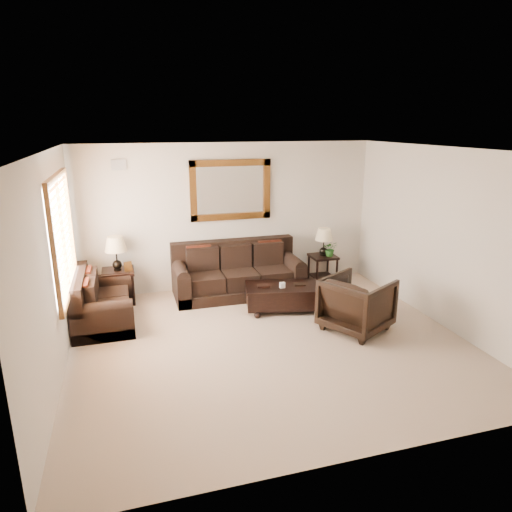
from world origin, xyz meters
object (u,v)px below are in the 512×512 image
object	(u,v)px
sofa	(237,275)
loveseat	(100,305)
end_table_left	(117,260)
end_table_right	(323,247)
armchair	(357,301)
coffee_table	(283,295)

from	to	relation	value
sofa	loveseat	bearing A→B (deg)	-163.79
sofa	end_table_left	bearing A→B (deg)	176.02
end_table_right	sofa	bearing A→B (deg)	-174.53
armchair	coffee_table	bearing A→B (deg)	7.88
loveseat	armchair	size ratio (longest dim) A/B	1.63
loveseat	end_table_right	size ratio (longest dim) A/B	1.38
sofa	end_table_right	size ratio (longest dim) A/B	2.15
sofa	end_table_left	size ratio (longest dim) A/B	1.95
loveseat	armchair	world-z (taller)	armchair
end_table_left	armchair	bearing A→B (deg)	-32.05
loveseat	end_table_left	xyz separation A→B (m)	(0.29, 0.83, 0.46)
sofa	end_table_left	world-z (taller)	end_table_left
end_table_left	end_table_right	world-z (taller)	end_table_left
sofa	end_table_right	world-z (taller)	end_table_right
loveseat	armchair	bearing A→B (deg)	-109.49
loveseat	end_table_right	bearing A→B (deg)	-78.30
end_table_right	end_table_left	bearing A→B (deg)	-179.62
sofa	armchair	world-z (taller)	sofa
end_table_right	armchair	size ratio (longest dim) A/B	1.18
sofa	end_table_left	distance (m)	2.13
end_table_right	armchair	world-z (taller)	end_table_right
end_table_right	armchair	xyz separation A→B (m)	(-0.43, -2.18, -0.25)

